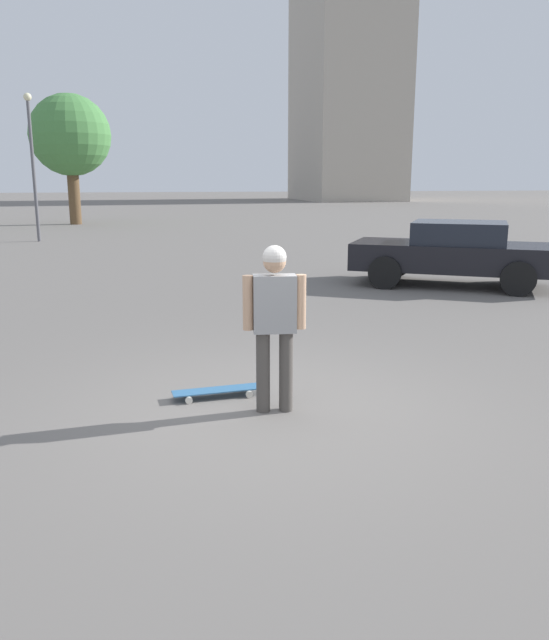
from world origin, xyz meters
name	(u,v)px	position (x,y,z in m)	size (l,w,h in m)	color
ground_plane	(274,411)	(0.00, 0.00, 0.00)	(220.00, 220.00, 0.00)	slate
person	(274,313)	(0.00, 0.00, 0.98)	(0.60, 0.25, 1.64)	#4C4742
skateboard	(217,391)	(-0.50, 0.51, 0.07)	(0.94, 0.31, 0.09)	#336693
car_parked_near	(454,252)	(5.35, 6.45, 0.73)	(4.50, 3.68, 1.37)	black
building_block_distant	(348,14)	(21.50, 61.51, 19.12)	(9.37, 14.23, 38.23)	#B2A899
tree_distant	(70,136)	(-4.22, 27.80, 4.33)	(3.97, 3.97, 6.35)	brown
lamp_post	(32,155)	(-4.76, 18.74, 3.08)	(0.28, 0.28, 5.20)	#59595E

